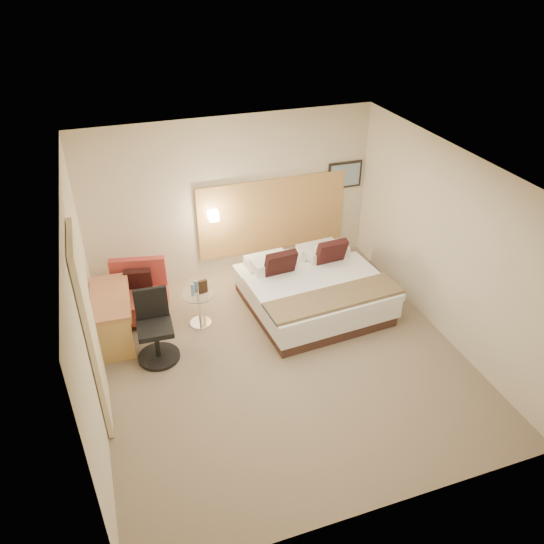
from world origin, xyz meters
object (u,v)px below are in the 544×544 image
object	(u,v)px
lounge_chair	(140,296)
side_table	(199,307)
desk_chair	(156,332)
bed	(313,290)
desk	(113,305)

from	to	relation	value
lounge_chair	side_table	world-z (taller)	lounge_chair
lounge_chair	desk_chair	world-z (taller)	desk_chair
lounge_chair	desk_chair	distance (m)	1.05
bed	lounge_chair	size ratio (longest dim) A/B	2.24
lounge_chair	desk_chair	size ratio (longest dim) A/B	0.94
bed	side_table	size ratio (longest dim) A/B	3.69
lounge_chair	side_table	xyz separation A→B (m)	(0.81, -0.49, -0.05)
desk	desk_chair	bearing A→B (deg)	-51.21
bed	desk	xyz separation A→B (m)	(-2.96, 0.22, 0.25)
side_table	desk_chair	size ratio (longest dim) A/B	0.57
side_table	desk	distance (m)	1.24
side_table	desk_chair	distance (m)	0.91
bed	desk_chair	bearing A→B (deg)	-170.89
desk_chair	side_table	bearing A→B (deg)	37.57
side_table	desk	bearing A→B (deg)	176.93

